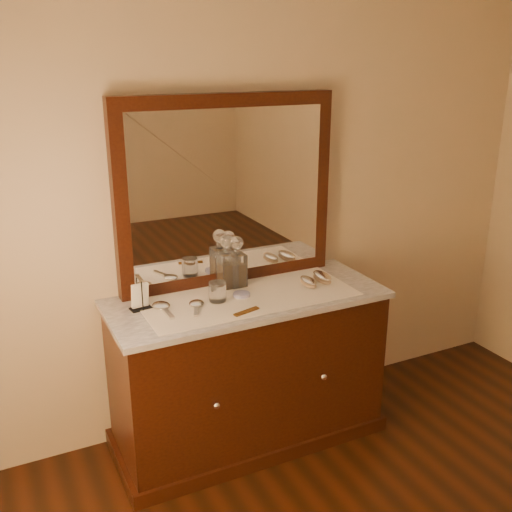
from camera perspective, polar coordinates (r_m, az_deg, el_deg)
name	(u,v)px	position (r m, az deg, el deg)	size (l,w,h in m)	color
dresser_cabinet	(248,371)	(3.24, -0.79, -11.07)	(1.40, 0.55, 0.82)	black
dresser_plinth	(248,429)	(3.44, -0.76, -16.41)	(1.46, 0.59, 0.08)	black
knob_left	(216,405)	(2.90, -3.85, -14.19)	(0.04, 0.04, 0.04)	silver
knob_right	(324,377)	(3.14, 6.56, -11.50)	(0.04, 0.04, 0.04)	silver
marble_top	(248,299)	(3.05, -0.83, -4.16)	(1.44, 0.59, 0.03)	silver
mirror_frame	(227,192)	(3.11, -2.81, 6.23)	(1.20, 0.08, 1.00)	black
mirror_glass	(230,193)	(3.08, -2.55, 6.11)	(1.06, 0.01, 0.86)	white
lace_runner	(249,297)	(3.03, -0.67, -3.99)	(1.10, 0.45, 0.00)	silver
pin_dish	(242,295)	(3.04, -1.40, -3.74)	(0.09, 0.09, 0.02)	white
comb	(246,311)	(2.85, -0.93, -5.37)	(0.14, 0.03, 0.01)	brown
napkin_rack	(140,297)	(2.93, -11.14, -3.94)	(0.11, 0.07, 0.15)	black
decanter_left	(227,267)	(3.12, -2.80, -1.05)	(0.09, 0.09, 0.29)	brown
decanter_right	(237,267)	(3.14, -1.83, -1.06)	(0.08, 0.08, 0.28)	brown
brush_near	(308,282)	(3.18, 5.09, -2.50)	(0.07, 0.15, 0.04)	#9B7B5F
brush_far	(322,277)	(3.25, 6.41, -2.04)	(0.08, 0.17, 0.04)	#9B7B5F
hand_mirror_outer	(162,307)	(2.93, -9.04, -4.86)	(0.09, 0.22, 0.02)	silver
hand_mirror_inner	(196,305)	(2.93, -5.78, -4.70)	(0.12, 0.20, 0.02)	silver
tumblers	(218,292)	(2.97, -3.74, -3.45)	(0.09, 0.09, 0.10)	white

